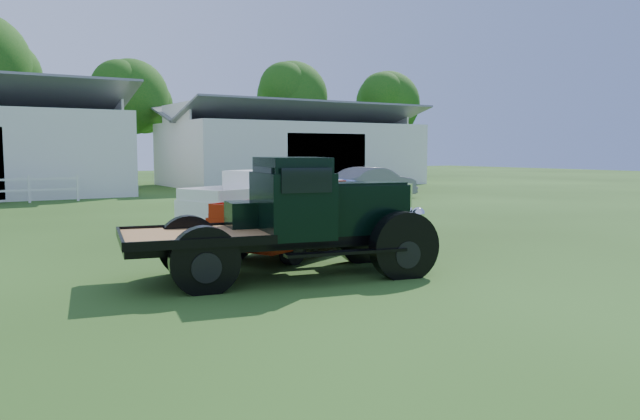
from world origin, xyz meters
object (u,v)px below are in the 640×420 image
misc_car_blue (304,183)px  misc_car_grey (374,183)px  red_pickup (301,216)px  vintage_flatbed (286,217)px  white_pickup (255,201)px

misc_car_blue → misc_car_grey: size_ratio=1.15×
misc_car_blue → red_pickup: bearing=175.6°
vintage_flatbed → white_pickup: 6.58m
vintage_flatbed → misc_car_blue: (8.18, 13.32, -0.19)m
misc_car_grey → white_pickup: bearing=117.9°
red_pickup → misc_car_blue: 13.00m
vintage_flatbed → misc_car_blue: size_ratio=1.04×
misc_car_grey → misc_car_blue: bearing=84.4°
red_pickup → white_pickup: size_ratio=0.99×
misc_car_grey → vintage_flatbed: bearing=128.8°
red_pickup → white_pickup: bearing=53.7°
misc_car_blue → vintage_flatbed: bearing=174.7°
white_pickup → misc_car_grey: (9.76, 7.44, -0.09)m
red_pickup → misc_car_grey: bearing=22.4°
white_pickup → misc_car_grey: white_pickup is taller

